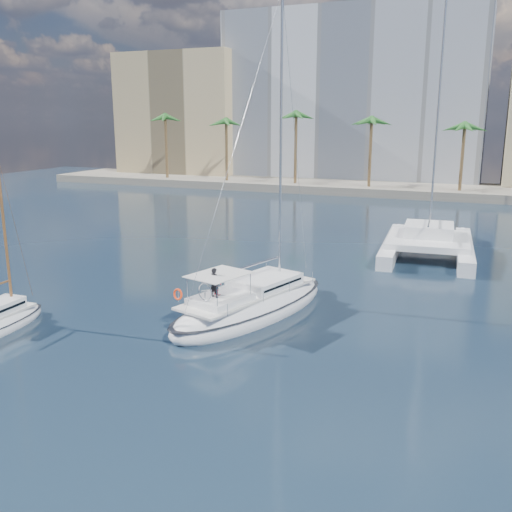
% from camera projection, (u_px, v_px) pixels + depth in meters
% --- Properties ---
extents(ground, '(160.00, 160.00, 0.00)m').
position_uv_depth(ground, '(258.00, 335.00, 29.33)').
color(ground, black).
rests_on(ground, ground).
extents(quay, '(120.00, 14.00, 1.20)m').
position_uv_depth(quay, '(413.00, 189.00, 84.06)').
color(quay, gray).
rests_on(quay, ground).
extents(building_modern, '(42.00, 16.00, 28.00)m').
position_uv_depth(building_modern, '(354.00, 99.00, 96.11)').
color(building_modern, silver).
rests_on(building_modern, ground).
extents(building_tan_left, '(22.00, 14.00, 22.00)m').
position_uv_depth(building_tan_left, '(187.00, 117.00, 104.25)').
color(building_tan_left, tan).
rests_on(building_tan_left, ground).
extents(palm_left, '(3.60, 3.60, 12.30)m').
position_uv_depth(palm_left, '(194.00, 122.00, 90.68)').
color(palm_left, brown).
rests_on(palm_left, ground).
extents(palm_centre, '(3.60, 3.60, 12.30)m').
position_uv_depth(palm_centre, '(414.00, 122.00, 78.18)').
color(palm_centre, brown).
rests_on(palm_centre, ground).
extents(main_sloop, '(7.31, 13.00, 18.40)m').
position_uv_depth(main_sloop, '(252.00, 305.00, 32.18)').
color(main_sloop, white).
rests_on(main_sloop, ground).
extents(catamaran, '(7.80, 14.15, 19.77)m').
position_uv_depth(catamaran, '(428.00, 240.00, 46.29)').
color(catamaran, white).
rests_on(catamaran, ground).
extents(seagull, '(1.06, 0.46, 0.20)m').
position_uv_depth(seagull, '(209.00, 291.00, 33.44)').
color(seagull, silver).
rests_on(seagull, ground).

